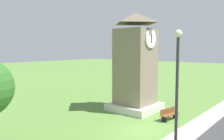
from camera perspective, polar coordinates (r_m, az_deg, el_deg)
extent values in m
plane|color=#567F38|center=(16.36, 7.29, -14.10)|extent=(160.00, 160.00, 0.00)
cube|color=#9E9E99|center=(15.24, 15.84, -15.72)|extent=(120.00, 1.60, 0.01)
cube|color=gray|center=(20.57, 5.63, -0.03)|extent=(2.85, 2.85, 7.07)
cube|color=beige|center=(21.11, 5.55, -8.80)|extent=(3.85, 3.85, 0.60)
pyramid|color=#6A5D4D|center=(20.65, 5.74, 12.33)|extent=(3.14, 3.14, 0.91)
cylinder|color=white|center=(19.72, 9.33, 7.51)|extent=(1.57, 0.12, 1.57)
cylinder|color=white|center=(21.75, 7.88, 7.31)|extent=(0.12, 1.57, 1.57)
cube|color=black|center=(19.69, 9.51, 7.93)|extent=(0.03, 0.08, 0.47)
cube|color=black|center=(19.68, 9.53, 7.52)|extent=(0.03, 0.06, 0.71)
cube|color=brown|center=(18.64, 13.84, -10.34)|extent=(1.85, 0.76, 0.06)
cube|color=brown|center=(18.71, 13.29, -9.55)|extent=(1.79, 0.34, 0.40)
cube|color=black|center=(18.14, 12.50, -11.49)|extent=(0.15, 0.44, 0.45)
cube|color=black|center=(19.28, 15.06, -10.54)|extent=(0.15, 0.44, 0.45)
cylinder|color=#333338|center=(11.46, 15.33, -7.33)|extent=(0.14, 0.14, 5.88)
sphere|color=#F2EFCC|center=(11.21, 15.71, 8.45)|extent=(0.36, 0.36, 0.36)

